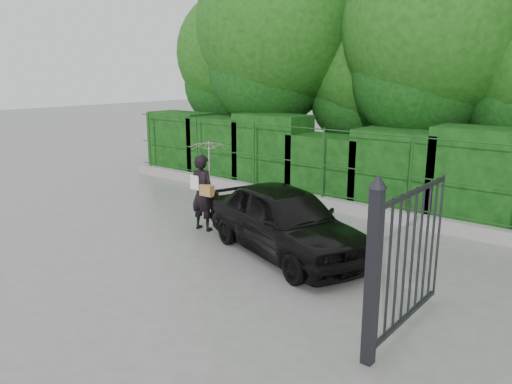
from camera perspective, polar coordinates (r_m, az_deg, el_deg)
The scene contains 8 objects.
ground at distance 10.02m, azimuth -8.32°, elevation -6.81°, with size 80.00×80.00×0.00m, color gray.
kerb at distance 13.27m, azimuth 6.07°, elevation -0.94°, with size 14.00×0.25×0.30m, color #9E9E99.
fence at distance 12.93m, azimuth 7.01°, elevation 3.41°, with size 14.13×0.06×1.80m.
hedge at distance 13.94m, azimuth 8.25°, elevation 3.41°, with size 14.20×1.20×2.25m.
trees at distance 15.23m, azimuth 17.34°, elevation 17.37°, with size 17.10×6.15×8.08m.
gate at distance 6.47m, azimuth 15.08°, elevation -7.60°, with size 0.22×2.33×2.36m.
woman at distance 10.97m, azimuth -5.73°, elevation 2.24°, with size 0.94×0.94×2.02m.
car at distance 9.65m, azimuth 3.36°, elevation -3.24°, with size 1.60×3.99×1.36m, color black.
Camera 1 is at (6.98, -6.28, 3.48)m, focal length 35.00 mm.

